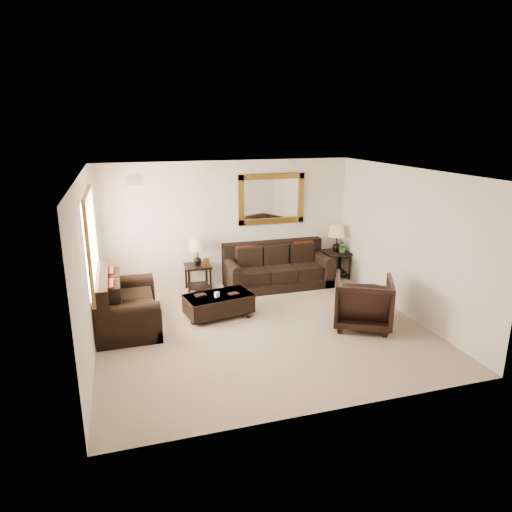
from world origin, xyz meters
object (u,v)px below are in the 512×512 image
object	(u,v)px
sofa	(277,270)
armchair	(363,299)
end_table_right	(336,243)
end_table_left	(197,257)
coffee_table	(219,303)
loveseat	(124,307)

from	to	relation	value
sofa	armchair	world-z (taller)	armchair
end_table_right	armchair	world-z (taller)	end_table_right
sofa	end_table_right	size ratio (longest dim) A/B	1.83
end_table_left	armchair	world-z (taller)	end_table_left
coffee_table	end_table_right	bearing A→B (deg)	14.32
coffee_table	end_table_left	bearing A→B (deg)	84.60
end_table_left	armchair	bearing A→B (deg)	-46.41
end_table_right	coffee_table	world-z (taller)	end_table_right
end_table_right	end_table_left	bearing A→B (deg)	179.65
armchair	loveseat	bearing A→B (deg)	11.15
loveseat	end_table_right	size ratio (longest dim) A/B	1.39
sofa	armchair	bearing A→B (deg)	-73.26
armchair	end_table_right	bearing A→B (deg)	-78.61
sofa	end_table_right	world-z (taller)	end_table_right
end_table_right	coffee_table	distance (m)	3.42
coffee_table	armchair	size ratio (longest dim) A/B	1.34
loveseat	coffee_table	xyz separation A→B (m)	(1.67, -0.04, -0.10)
loveseat	coffee_table	bearing A→B (deg)	-91.36
sofa	end_table_right	xyz separation A→B (m)	(1.47, 0.13, 0.48)
end_table_right	coffee_table	bearing A→B (deg)	-155.16
end_table_right	loveseat	bearing A→B (deg)	-163.78
sofa	end_table_left	bearing A→B (deg)	175.18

